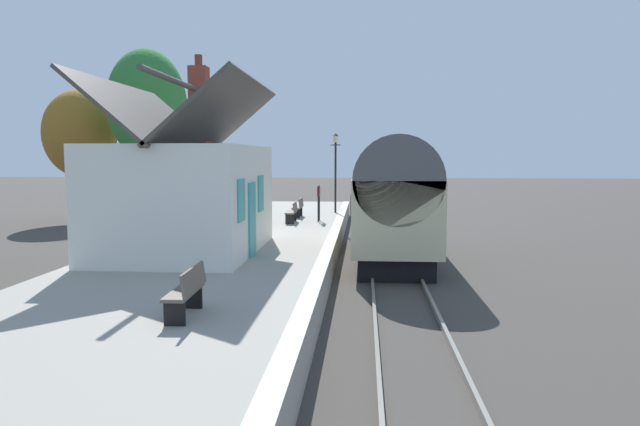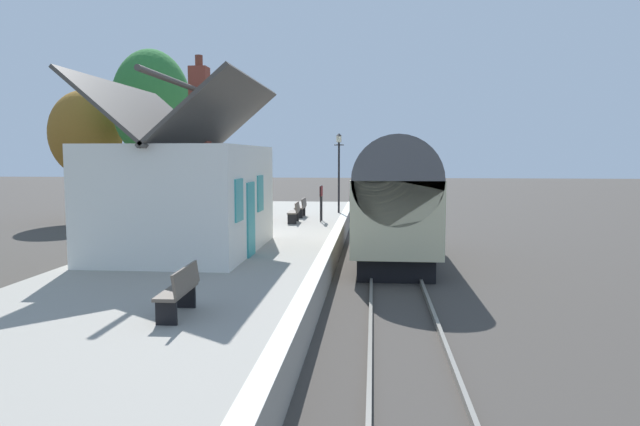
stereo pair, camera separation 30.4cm
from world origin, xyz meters
name	(u,v)px [view 1 (the left image)]	position (x,y,z in m)	size (l,w,h in m)	color
ground_plane	(366,262)	(0.00, 0.00, 0.00)	(160.00, 160.00, 0.00)	#423D38
platform	(242,249)	(0.00, 4.38, 0.43)	(32.00, 6.76, 0.86)	gray
platform_edge_coping	(332,237)	(0.00, 1.18, 0.87)	(32.00, 0.36, 0.02)	beige
rail_near	(413,261)	(0.00, -1.62, 0.07)	(52.00, 0.08, 0.14)	gray
rail_far	(371,261)	(0.00, -0.18, 0.07)	(52.00, 0.08, 0.14)	gray
train	(392,198)	(0.49, -0.90, 2.21)	(8.22, 2.73, 4.32)	black
station_building	(187,194)	(-3.26, 5.31, 2.58)	(6.62, 4.37, 6.01)	white
bench_platform_end	(299,207)	(6.72, 3.13, 1.34)	(1.40, 0.44, 0.88)	brown
bench_by_lamp	(187,290)	(-10.12, 3.18, 1.34)	(1.41, 0.48, 0.88)	brown
bench_mid_platform	(292,212)	(4.40, 3.13, 1.34)	(1.41, 0.48, 0.88)	brown
planter_bench_left	(257,206)	(9.34, 5.58, 1.15)	(0.82, 0.32, 0.59)	#9E5138
planter_edge_near	(264,214)	(5.42, 4.54, 1.14)	(0.83, 0.32, 0.59)	#9E5138
planter_under_sign	(229,214)	(2.83, 5.52, 1.38)	(0.65, 0.65, 1.01)	#9E5138
lamp_post_platform	(336,158)	(8.96, 1.51, 3.61)	(0.32, 0.50, 3.98)	black
station_sign_board	(319,194)	(5.04, 2.05, 2.05)	(0.96, 0.06, 1.57)	black
tree_distant	(80,134)	(11.71, 16.11, 4.94)	(4.00, 4.00, 7.41)	#4C3828
tree_far_left	(147,105)	(10.28, 11.60, 6.43)	(4.55, 4.09, 9.35)	#4C3828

